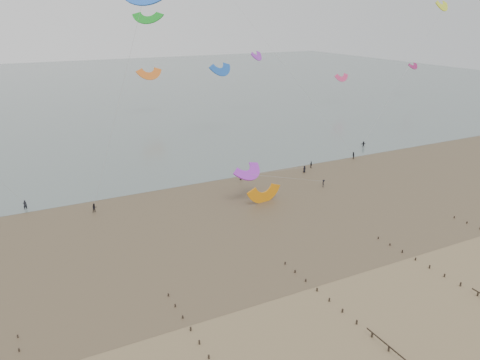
% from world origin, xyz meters
% --- Properties ---
extents(ground, '(500.00, 500.00, 0.00)m').
position_xyz_m(ground, '(0.00, 0.00, 0.00)').
color(ground, brown).
rests_on(ground, ground).
extents(sea_and_shore, '(500.00, 665.00, 0.03)m').
position_xyz_m(sea_and_shore, '(-4.08, 34.40, 0.01)').
color(sea_and_shore, '#475654').
rests_on(sea_and_shore, ground).
extents(kitesurfers, '(87.14, 21.35, 1.89)m').
position_xyz_m(kitesurfers, '(24.92, 47.44, 0.86)').
color(kitesurfers, black).
rests_on(kitesurfers, ground).
extents(grounded_kite, '(7.22, 5.98, 3.62)m').
position_xyz_m(grounded_kite, '(13.33, 34.38, 0.00)').
color(grounded_kite, orange).
rests_on(grounded_kite, ground).
extents(kites_airborne, '(265.30, 114.13, 42.60)m').
position_xyz_m(kites_airborne, '(-14.25, 90.97, 23.22)').
color(kites_airborne, '#10A880').
rests_on(kites_airborne, ground).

